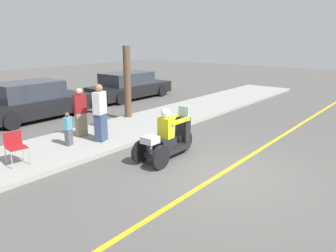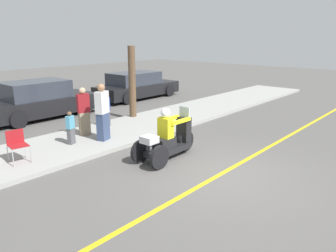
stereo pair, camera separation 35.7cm
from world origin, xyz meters
name	(u,v)px [view 2 (the right image)]	position (x,y,z in m)	size (l,w,h in m)	color
ground_plane	(221,174)	(0.00, 0.00, 0.00)	(60.00, 60.00, 0.00)	#565451
lane_stripe	(220,174)	(-0.05, 0.00, 0.00)	(24.00, 0.12, 0.01)	gold
sidewalk_strip	(104,136)	(0.00, 4.60, 0.06)	(28.00, 2.80, 0.12)	#9E9E99
motorcycle_trike	(168,140)	(-0.04, 1.70, 0.52)	(2.13, 0.79, 1.44)	black
spectator_by_tree	(102,113)	(-0.39, 4.08, 0.97)	(0.48, 0.38, 1.77)	#38476B
spectator_end_of_line	(106,111)	(0.70, 5.33, 0.69)	(0.29, 0.18, 1.19)	#515156
spectator_far_back	(71,128)	(-1.30, 4.49, 0.60)	(0.27, 0.22, 1.00)	#515156
spectator_near_curb	(84,112)	(-0.46, 4.98, 0.88)	(0.43, 0.33, 1.57)	gray
folding_chair_curbside	(17,143)	(-3.00, 4.28, 0.62)	(0.52, 0.52, 0.82)	#A5A8AD
parked_car_lot_left	(137,86)	(5.74, 9.04, 0.68)	(4.86, 2.03, 1.42)	black
parked_car_lot_right	(40,100)	(0.04, 8.82, 0.72)	(4.49, 2.10, 1.53)	black
tree_trunk	(132,82)	(2.37, 5.71, 1.52)	(0.28, 0.28, 2.80)	brown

